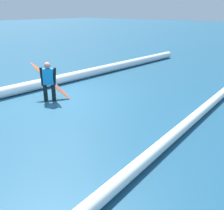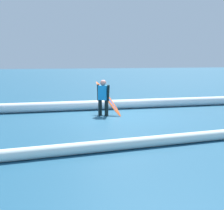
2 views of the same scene
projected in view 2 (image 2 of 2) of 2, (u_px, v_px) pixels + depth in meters
The scene contains 5 objects.
ground_plane at pixel (116, 116), 12.37m from camera, with size 134.30×134.30×0.00m, color navy.
surfer at pixel (103, 96), 12.34m from camera, with size 0.38×0.46×1.35m.
surfboard at pixel (108, 98), 12.66m from camera, with size 0.82×1.41×1.26m.
wave_crest_foreground at pixel (49, 107), 13.37m from camera, with size 0.40×0.40×24.50m, color white.
wave_crest_midground at pixel (105, 146), 7.56m from camera, with size 0.27×0.27×19.27m, color white.
Camera 2 is at (3.79, 11.60, 2.09)m, focal length 53.11 mm.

